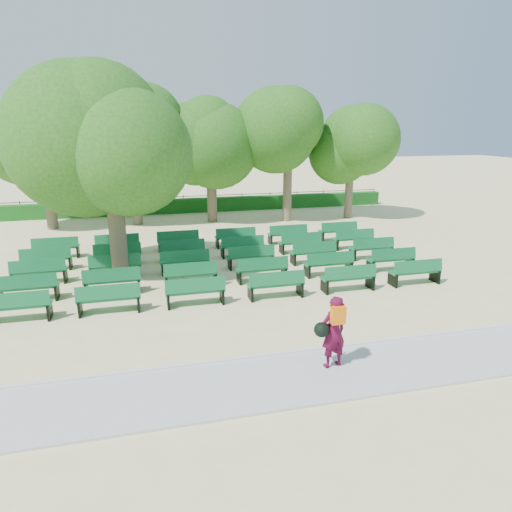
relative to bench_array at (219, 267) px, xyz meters
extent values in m
plane|color=beige|center=(0.89, -1.12, -0.10)|extent=(120.00, 120.00, 0.00)
cube|color=#B8B9B4|center=(0.89, -8.52, -0.07)|extent=(30.00, 2.20, 0.06)
cube|color=silver|center=(0.89, -7.37, -0.05)|extent=(30.00, 0.12, 0.10)
cube|color=#175C1B|center=(0.89, 12.88, 0.35)|extent=(26.00, 0.70, 0.90)
cube|color=#116333|center=(0.00, 0.02, 0.38)|extent=(1.92, 0.62, 0.06)
cube|color=#116333|center=(0.00, -0.21, 0.64)|extent=(1.90, 0.24, 0.44)
cylinder|color=brown|center=(-3.77, -0.27, 1.59)|extent=(0.61, 0.61, 3.38)
ellipsoid|color=#2A621A|center=(-3.77, -0.27, 4.73)|extent=(5.25, 5.25, 4.73)
imported|color=#4B0A26|center=(1.30, -8.25, 0.85)|extent=(0.72, 0.55, 1.77)
cube|color=orange|center=(1.30, -8.45, 1.35)|extent=(0.33, 0.17, 0.41)
sphere|color=black|center=(0.97, -8.31, 0.97)|extent=(0.35, 0.35, 0.35)
camera|label=1|loc=(-2.85, -17.24, 5.50)|focal=32.00mm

